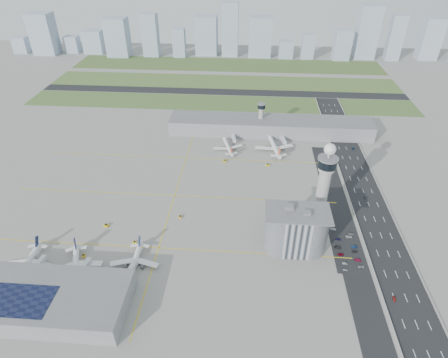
# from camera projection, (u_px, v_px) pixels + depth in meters

# --- Properties ---
(ground) EXTENTS (1000.00, 1000.00, 0.00)m
(ground) POSITION_uv_depth(u_px,v_px,m) (220.00, 222.00, 277.54)
(ground) COLOR #9A9890
(grass_strip_0) EXTENTS (480.00, 50.00, 0.08)m
(grass_strip_0) POSITION_uv_depth(u_px,v_px,m) (219.00, 103.00, 464.46)
(grass_strip_0) COLOR #445C2B
(grass_strip_0) RESTS_ON ground
(grass_strip_1) EXTENTS (480.00, 60.00, 0.08)m
(grass_strip_1) POSITION_uv_depth(u_px,v_px,m) (224.00, 82.00, 526.36)
(grass_strip_1) COLOR #4B642F
(grass_strip_1) RESTS_ON ground
(grass_strip_2) EXTENTS (480.00, 70.00, 0.08)m
(grass_strip_2) POSITION_uv_depth(u_px,v_px,m) (228.00, 65.00, 592.40)
(grass_strip_2) COLOR #47632F
(grass_strip_2) RESTS_ON ground
(runway) EXTENTS (480.00, 22.00, 0.10)m
(runway) POSITION_uv_depth(u_px,v_px,m) (222.00, 92.00, 494.99)
(runway) COLOR black
(runway) RESTS_ON ground
(highway) EXTENTS (28.00, 500.00, 0.10)m
(highway) POSITION_uv_depth(u_px,v_px,m) (379.00, 230.00, 270.43)
(highway) COLOR black
(highway) RESTS_ON ground
(barrier_left) EXTENTS (0.60, 500.00, 1.20)m
(barrier_left) POSITION_uv_depth(u_px,v_px,m) (359.00, 228.00, 270.98)
(barrier_left) COLOR #9E9E99
(barrier_left) RESTS_ON ground
(barrier_right) EXTENTS (0.60, 500.00, 1.20)m
(barrier_right) POSITION_uv_depth(u_px,v_px,m) (399.00, 230.00, 269.26)
(barrier_right) COLOR #9E9E99
(barrier_right) RESTS_ON ground
(landside_road) EXTENTS (18.00, 260.00, 0.08)m
(landside_road) POSITION_uv_depth(u_px,v_px,m) (346.00, 237.00, 263.72)
(landside_road) COLOR black
(landside_road) RESTS_ON ground
(parking_lot) EXTENTS (20.00, 44.00, 0.10)m
(parking_lot) POSITION_uv_depth(u_px,v_px,m) (347.00, 249.00, 253.93)
(parking_lot) COLOR black
(parking_lot) RESTS_ON ground
(taxiway_line_h_0) EXTENTS (260.00, 0.60, 0.01)m
(taxiway_line_h_0) POSITION_uv_depth(u_px,v_px,m) (159.00, 248.00, 255.23)
(taxiway_line_h_0) COLOR yellow
(taxiway_line_h_0) RESTS_ON ground
(taxiway_line_h_1) EXTENTS (260.00, 0.60, 0.01)m
(taxiway_line_h_1) POSITION_uv_depth(u_px,v_px,m) (175.00, 196.00, 304.76)
(taxiway_line_h_1) COLOR yellow
(taxiway_line_h_1) RESTS_ON ground
(taxiway_line_h_2) EXTENTS (260.00, 0.60, 0.01)m
(taxiway_line_h_2) POSITION_uv_depth(u_px,v_px,m) (186.00, 158.00, 354.28)
(taxiway_line_h_2) COLOR yellow
(taxiway_line_h_2) RESTS_ON ground
(taxiway_line_v) EXTENTS (0.60, 260.00, 0.01)m
(taxiway_line_v) POSITION_uv_depth(u_px,v_px,m) (175.00, 196.00, 304.76)
(taxiway_line_v) COLOR yellow
(taxiway_line_v) RESTS_ON ground
(control_tower) EXTENTS (14.00, 14.00, 64.50)m
(control_tower) POSITION_uv_depth(u_px,v_px,m) (324.00, 181.00, 260.04)
(control_tower) COLOR #ADAAA5
(control_tower) RESTS_ON ground
(secondary_tower) EXTENTS (8.60, 8.60, 31.90)m
(secondary_tower) POSITION_uv_depth(u_px,v_px,m) (261.00, 115.00, 388.95)
(secondary_tower) COLOR #ADAAA5
(secondary_tower) RESTS_ON ground
(admin_building) EXTENTS (42.00, 24.00, 33.50)m
(admin_building) POSITION_uv_depth(u_px,v_px,m) (296.00, 230.00, 247.59)
(admin_building) COLOR #B2B2B7
(admin_building) RESTS_ON ground
(terminal_pier) EXTENTS (210.00, 32.00, 15.80)m
(terminal_pier) POSITION_uv_depth(u_px,v_px,m) (270.00, 126.00, 392.80)
(terminal_pier) COLOR gray
(terminal_pier) RESTS_ON ground
(near_terminal) EXTENTS (84.00, 42.00, 13.00)m
(near_terminal) POSITION_uv_depth(u_px,v_px,m) (54.00, 301.00, 211.65)
(near_terminal) COLOR gray
(near_terminal) RESTS_ON ground
(airplane_near_a) EXTENTS (33.51, 39.14, 10.75)m
(airplane_near_a) POSITION_uv_depth(u_px,v_px,m) (25.00, 262.00, 237.34)
(airplane_near_a) COLOR white
(airplane_near_a) RESTS_ON ground
(airplane_near_b) EXTENTS (45.26, 48.87, 11.15)m
(airplane_near_b) POSITION_uv_depth(u_px,v_px,m) (74.00, 265.00, 235.26)
(airplane_near_b) COLOR white
(airplane_near_b) RESTS_ON ground
(airplane_near_c) EXTENTS (32.78, 38.28, 10.52)m
(airplane_near_c) POSITION_uv_depth(u_px,v_px,m) (134.00, 261.00, 238.16)
(airplane_near_c) COLOR white
(airplane_near_c) RESTS_ON ground
(airplane_far_a) EXTENTS (38.77, 42.35, 9.88)m
(airplane_far_a) POSITION_uv_depth(u_px,v_px,m) (228.00, 144.00, 365.91)
(airplane_far_a) COLOR white
(airplane_far_a) RESTS_ON ground
(airplane_far_b) EXTENTS (46.30, 51.60, 12.59)m
(airplane_far_b) POSITION_uv_depth(u_px,v_px,m) (274.00, 143.00, 364.81)
(airplane_far_b) COLOR white
(airplane_far_b) RESTS_ON ground
(jet_bridge_near_0) EXTENTS (5.39, 14.31, 5.70)m
(jet_bridge_near_0) POSITION_uv_depth(u_px,v_px,m) (32.00, 274.00, 232.54)
(jet_bridge_near_0) COLOR silver
(jet_bridge_near_0) RESTS_ON ground
(jet_bridge_near_1) EXTENTS (5.39, 14.31, 5.70)m
(jet_bridge_near_1) POSITION_uv_depth(u_px,v_px,m) (79.00, 277.00, 230.70)
(jet_bridge_near_1) COLOR silver
(jet_bridge_near_1) RESTS_ON ground
(jet_bridge_near_2) EXTENTS (5.39, 14.31, 5.70)m
(jet_bridge_near_2) POSITION_uv_depth(u_px,v_px,m) (126.00, 279.00, 228.85)
(jet_bridge_near_2) COLOR silver
(jet_bridge_near_2) RESTS_ON ground
(jet_bridge_far_0) EXTENTS (5.39, 14.31, 5.70)m
(jet_bridge_far_0) POSITION_uv_depth(u_px,v_px,m) (233.00, 136.00, 384.77)
(jet_bridge_far_0) COLOR silver
(jet_bridge_far_0) RESTS_ON ground
(jet_bridge_far_1) EXTENTS (5.39, 14.31, 5.70)m
(jet_bridge_far_1) POSITION_uv_depth(u_px,v_px,m) (282.00, 138.00, 381.69)
(jet_bridge_far_1) COLOR silver
(jet_bridge_far_1) RESTS_ON ground
(tug_0) EXTENTS (2.79, 3.40, 1.71)m
(tug_0) POSITION_uv_depth(u_px,v_px,m) (84.00, 255.00, 248.25)
(tug_0) COLOR gold
(tug_0) RESTS_ON ground
(tug_1) EXTENTS (4.01, 3.29, 2.01)m
(tug_1) POSITION_uv_depth(u_px,v_px,m) (106.00, 225.00, 273.11)
(tug_1) COLOR gold
(tug_1) RESTS_ON ground
(tug_2) EXTENTS (2.98, 2.20, 1.63)m
(tug_2) POSITION_uv_depth(u_px,v_px,m) (135.00, 242.00, 258.66)
(tug_2) COLOR #D8C10C
(tug_2) RESTS_ON ground
(tug_3) EXTENTS (2.53, 3.31, 1.75)m
(tug_3) POSITION_uv_depth(u_px,v_px,m) (180.00, 217.00, 281.25)
(tug_3) COLOR gold
(tug_3) RESTS_ON ground
(tug_4) EXTENTS (3.43, 4.10, 2.04)m
(tug_4) POSITION_uv_depth(u_px,v_px,m) (225.00, 161.00, 347.79)
(tug_4) COLOR gold
(tug_4) RESTS_ON ground
(tug_5) EXTENTS (4.25, 3.68, 2.07)m
(tug_5) POSITION_uv_depth(u_px,v_px,m) (268.00, 165.00, 342.08)
(tug_5) COLOR yellow
(tug_5) RESTS_ON ground
(car_lot_0) EXTENTS (3.23, 1.38, 1.09)m
(car_lot_0) POSITION_uv_depth(u_px,v_px,m) (345.00, 270.00, 238.30)
(car_lot_0) COLOR silver
(car_lot_0) RESTS_ON ground
(car_lot_1) EXTENTS (3.44, 1.43, 1.11)m
(car_lot_1) POSITION_uv_depth(u_px,v_px,m) (345.00, 263.00, 242.80)
(car_lot_1) COLOR gray
(car_lot_1) RESTS_ON ground
(car_lot_2) EXTENTS (3.98, 1.95, 1.09)m
(car_lot_2) POSITION_uv_depth(u_px,v_px,m) (341.00, 254.00, 249.54)
(car_lot_2) COLOR maroon
(car_lot_2) RESTS_ON ground
(car_lot_3) EXTENTS (4.68, 2.42, 1.30)m
(car_lot_3) POSITION_uv_depth(u_px,v_px,m) (338.00, 247.00, 254.91)
(car_lot_3) COLOR #29292E
(car_lot_3) RESTS_ON ground
(car_lot_4) EXTENTS (3.67, 1.48, 1.25)m
(car_lot_4) POSITION_uv_depth(u_px,v_px,m) (338.00, 239.00, 261.57)
(car_lot_4) COLOR #1F1950
(car_lot_4) RESTS_ON ground
(car_lot_5) EXTENTS (4.07, 1.92, 1.29)m
(car_lot_5) POSITION_uv_depth(u_px,v_px,m) (333.00, 229.00, 270.02)
(car_lot_5) COLOR #B4B3BE
(car_lot_5) RESTS_ON ground
(car_lot_6) EXTENTS (4.36, 2.20, 1.18)m
(car_lot_6) POSITION_uv_depth(u_px,v_px,m) (361.00, 267.00, 240.29)
(car_lot_6) COLOR #9B9B9C
(car_lot_6) RESTS_ON ground
(car_lot_7) EXTENTS (4.45, 2.38, 1.23)m
(car_lot_7) POSITION_uv_depth(u_px,v_px,m) (358.00, 260.00, 245.21)
(car_lot_7) COLOR #A9103C
(car_lot_7) RESTS_ON ground
(car_lot_8) EXTENTS (3.71, 1.72, 1.23)m
(car_lot_8) POSITION_uv_depth(u_px,v_px,m) (355.00, 251.00, 251.61)
(car_lot_8) COLOR #232327
(car_lot_8) RESTS_ON ground
(car_lot_9) EXTENTS (4.11, 1.99, 1.30)m
(car_lot_9) POSITION_uv_depth(u_px,v_px,m) (354.00, 247.00, 255.17)
(car_lot_9) COLOR navy
(car_lot_9) RESTS_ON ground
(car_lot_10) EXTENTS (4.64, 2.28, 1.27)m
(car_lot_10) POSITION_uv_depth(u_px,v_px,m) (349.00, 237.00, 263.45)
(car_lot_10) COLOR silver
(car_lot_10) RESTS_ON ground
(car_lot_11) EXTENTS (4.12, 1.80, 1.18)m
(car_lot_11) POSITION_uv_depth(u_px,v_px,m) (351.00, 234.00, 265.92)
(car_lot_11) COLOR gray
(car_lot_11) RESTS_ON ground
(car_hw_0) EXTENTS (1.75, 3.71, 1.22)m
(car_hw_0) POSITION_uv_depth(u_px,v_px,m) (394.00, 299.00, 219.71)
(car_hw_0) COLOR #A8241F
(car_hw_0) RESTS_ON ground
(car_hw_1) EXTENTS (1.83, 3.77, 1.19)m
(car_hw_1) POSITION_uv_depth(u_px,v_px,m) (366.00, 198.00, 301.60)
(car_hw_1) COLOR black
(car_hw_1) RESTS_ON ground
(car_hw_2) EXTENTS (2.49, 4.49, 1.19)m
(car_hw_2) POSITION_uv_depth(u_px,v_px,m) (353.00, 149.00, 367.84)
(car_hw_2) COLOR #15294C
(car_hw_2) RESTS_ON ground
(car_hw_4) EXTENTS (1.66, 3.55, 1.18)m
(car_hw_4) POSITION_uv_depth(u_px,v_px,m) (329.00, 121.00, 419.28)
(car_hw_4) COLOR #9F9F9F
(car_hw_4) RESTS_ON ground
(skyline_bldg_0) EXTENTS (24.05, 19.24, 26.50)m
(skyline_bldg_0) POSITION_uv_depth(u_px,v_px,m) (21.00, 45.00, 641.42)
(skyline_bldg_0) COLOR #9EADC1
(skyline_bldg_0) RESTS_ON ground
(skyline_bldg_1) EXTENTS (37.63, 30.10, 65.60)m
(skyline_bldg_1) POSITION_uv_depth(u_px,v_px,m) (43.00, 34.00, 624.21)
(skyline_bldg_1) COLOR #9EADC1
(skyline_bldg_1) RESTS_ON ground
(skyline_bldg_2) EXTENTS (22.81, 18.25, 26.79)m
(skyline_bldg_2) POSITION_uv_depth(u_px,v_px,m) (72.00, 44.00, 643.00)
(skyline_bldg_2) COLOR #9EADC1
(skyline_bldg_2) RESTS_ON ground
(skyline_bldg_3) EXTENTS (32.30, 25.84, 36.93)m
(skyline_bldg_3) POSITION_uv_depth(u_px,v_px,m) (94.00, 42.00, 638.75)
(skyline_bldg_3) COLOR #9EADC1
(skyline_bldg_3) RESTS_ON ground
(skyline_bldg_4) EXTENTS (35.81, 28.65, 60.36)m
(skyline_bldg_4) POSITION_uv_depth(u_px,v_px,m) (118.00, 37.00, 615.89)
(skyline_bldg_4) COLOR #9EADC1
(skyline_bldg_4) RESTS_ON ground
(skyline_bldg_5) EXTENTS (25.49, 20.39, 66.89)m
(skyline_bldg_5) POSITION_uv_depth(u_px,v_px,m) (150.00, 35.00, 614.40)
(skyline_bldg_5) COLOR #9EADC1
(skyline_bldg_5) RESTS_ON ground
(skyline_bldg_6) EXTENTS (20.04, 16.03, 45.20)m
(skyline_bldg_6) POSITION_uv_depth(u_px,v_px,m) (179.00, 43.00, 616.11)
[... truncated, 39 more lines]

